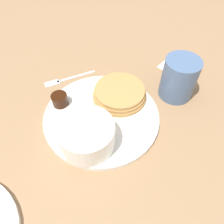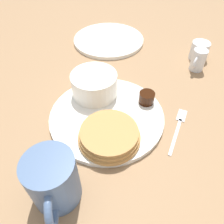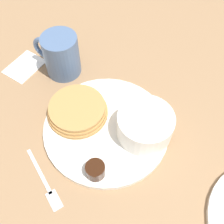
{
  "view_description": "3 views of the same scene",
  "coord_description": "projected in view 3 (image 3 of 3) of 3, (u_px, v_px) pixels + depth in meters",
  "views": [
    {
      "loc": [
        0.28,
        -0.16,
        0.41
      ],
      "look_at": [
        0.02,
        0.02,
        0.02
      ],
      "focal_mm": 35.0,
      "sensor_mm": 36.0,
      "label": 1
    },
    {
      "loc": [
        -0.09,
        0.34,
        0.39
      ],
      "look_at": [
        -0.01,
        0.0,
        0.03
      ],
      "focal_mm": 35.0,
      "sensor_mm": 36.0,
      "label": 2
    },
    {
      "loc": [
        -0.2,
        -0.24,
        0.53
      ],
      "look_at": [
        0.02,
        0.0,
        0.05
      ],
      "focal_mm": 45.0,
      "sensor_mm": 36.0,
      "label": 3
    }
  ],
  "objects": [
    {
      "name": "napkin",
      "position": [
        25.0,
        66.0,
        0.71
      ],
      "size": [
        0.11,
        0.09,
        0.0
      ],
      "color": "white",
      "rests_on": "ground_plane"
    },
    {
      "name": "bowl",
      "position": [
        145.0,
        125.0,
        0.57
      ],
      "size": [
        0.11,
        0.11,
        0.06
      ],
      "color": "white",
      "rests_on": "plate"
    },
    {
      "name": "ground_plane",
      "position": [
        106.0,
        129.0,
        0.61
      ],
      "size": [
        4.0,
        4.0,
        0.0
      ],
      "primitive_type": "plane",
      "color": "#93704C"
    },
    {
      "name": "pancake_stack",
      "position": [
        77.0,
        110.0,
        0.61
      ],
      "size": [
        0.13,
        0.13,
        0.03
      ],
      "color": "#B78447",
      "rests_on": "plate"
    },
    {
      "name": "fork",
      "position": [
        47.0,
        185.0,
        0.54
      ],
      "size": [
        0.04,
        0.14,
        0.0
      ],
      "color": "silver",
      "rests_on": "ground_plane"
    },
    {
      "name": "plate",
      "position": [
        106.0,
        128.0,
        0.61
      ],
      "size": [
        0.27,
        0.27,
        0.01
      ],
      "color": "white",
      "rests_on": "ground_plane"
    },
    {
      "name": "syrup_cup",
      "position": [
        95.0,
        170.0,
        0.53
      ],
      "size": [
        0.04,
        0.04,
        0.03
      ],
      "color": "black",
      "rests_on": "plate"
    },
    {
      "name": "coffee_mug",
      "position": [
        61.0,
        55.0,
        0.66
      ],
      "size": [
        0.08,
        0.12,
        0.1
      ],
      "color": "slate",
      "rests_on": "ground_plane"
    },
    {
      "name": "butter_ramekin",
      "position": [
        154.0,
        137.0,
        0.57
      ],
      "size": [
        0.04,
        0.04,
        0.04
      ],
      "color": "white",
      "rests_on": "plate"
    }
  ]
}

